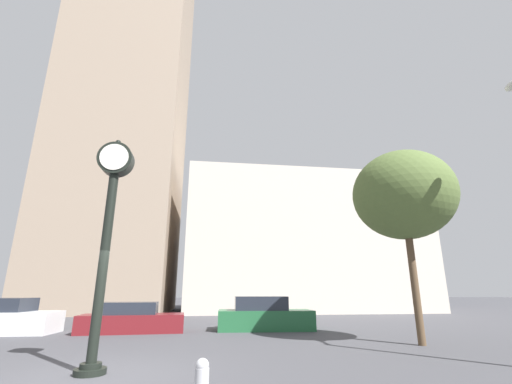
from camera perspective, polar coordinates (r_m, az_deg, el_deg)
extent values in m
plane|color=#424247|center=(8.27, -26.11, -26.10)|extent=(200.00, 200.00, 0.00)
cube|color=gray|center=(37.47, -20.23, 13.49)|extent=(10.31, 12.00, 39.23)
cube|color=beige|center=(33.21, 7.24, -8.93)|extent=(20.62, 12.00, 11.63)
cylinder|color=black|center=(8.56, -25.94, -25.31)|extent=(0.64, 0.64, 0.12)
cylinder|color=black|center=(8.54, -25.84, -24.59)|extent=(0.42, 0.42, 0.10)
cylinder|color=black|center=(8.44, -24.08, -10.61)|extent=(0.21, 0.21, 4.07)
cylinder|color=black|center=(8.96, -22.28, 4.99)|extent=(0.80, 0.36, 0.80)
cylinder|color=white|center=(8.79, -22.57, 5.44)|extent=(0.66, 0.02, 0.66)
cylinder|color=white|center=(9.13, -22.01, 4.57)|extent=(0.66, 0.02, 0.66)
sphere|color=black|center=(9.13, -21.97, 7.69)|extent=(0.12, 0.12, 0.12)
cube|color=silver|center=(17.91, -36.58, -17.10)|extent=(4.12, 1.93, 0.85)
cube|color=#232833|center=(17.98, -36.77, -14.82)|extent=(2.29, 1.65, 0.53)
cube|color=maroon|center=(16.15, -19.86, -19.88)|extent=(4.27, 1.95, 0.72)
cube|color=#232833|center=(16.14, -20.42, -17.68)|extent=(2.38, 1.63, 0.49)
cube|color=#236038|center=(16.28, 1.54, -20.53)|extent=(4.26, 2.10, 0.84)
cube|color=#232833|center=(16.22, 0.75, -18.03)|extent=(2.38, 1.77, 0.59)
sphere|color=#B7B7BC|center=(5.56, -8.94, -26.64)|extent=(0.19, 0.19, 0.19)
cylinder|color=brown|center=(12.77, 24.90, -13.42)|extent=(0.24, 0.24, 3.88)
ellipsoid|color=#516633|center=(13.19, 23.36, -0.43)|extent=(3.49, 3.49, 3.14)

